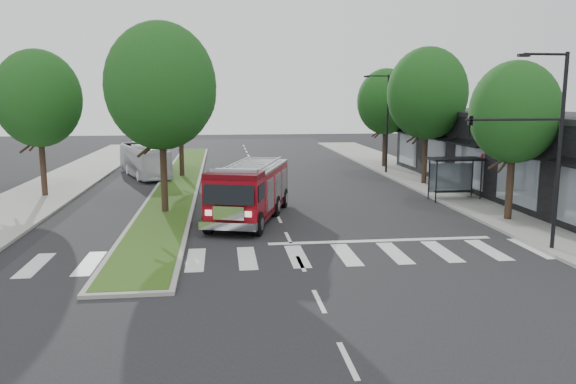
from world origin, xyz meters
name	(u,v)px	position (x,y,z in m)	size (l,w,h in m)	color
ground	(288,238)	(0.00, 0.00, 0.00)	(140.00, 140.00, 0.00)	black
sidewalk_right	(460,193)	(12.50, 10.00, 0.07)	(5.00, 80.00, 0.15)	gray
sidewalk_left	(26,202)	(-14.50, 10.00, 0.07)	(5.00, 80.00, 0.15)	gray
median	(180,180)	(-6.00, 18.00, 0.08)	(3.00, 50.00, 0.15)	gray
storefront_row	(528,155)	(17.00, 10.00, 2.50)	(8.00, 30.00, 5.00)	black
bus_shelter	(454,167)	(11.20, 8.15, 2.04)	(3.20, 1.60, 2.61)	black
tree_right_near	(515,112)	(11.50, 2.00, 5.51)	(4.40, 4.40, 8.05)	black
tree_right_mid	(427,94)	(11.50, 14.00, 6.49)	(5.60, 5.60, 9.72)	black
tree_right_far	(386,102)	(11.50, 24.00, 5.84)	(5.00, 5.00, 8.73)	black
tree_median_near	(161,86)	(-6.00, 6.00, 6.81)	(5.80, 5.80, 10.16)	black
tree_median_far	(180,94)	(-6.00, 20.00, 6.49)	(5.60, 5.60, 9.72)	black
tree_left_mid	(38,99)	(-14.00, 12.00, 6.16)	(5.20, 5.20, 9.16)	black
streetlight_right_near	(540,138)	(9.61, -3.50, 4.67)	(4.08, 0.22, 8.00)	black
streetlight_right_far	(386,119)	(10.35, 20.00, 4.48)	(2.11, 0.20, 8.00)	black
fire_engine	(250,192)	(-1.49, 4.14, 1.45)	(4.94, 9.10, 3.03)	#4F040A
city_bus	(144,160)	(-9.00, 20.89, 1.29)	(2.16, 9.25, 2.58)	silver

